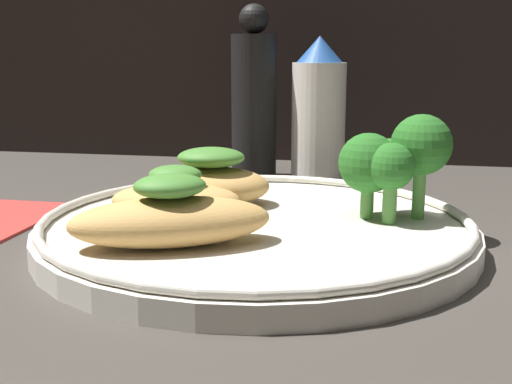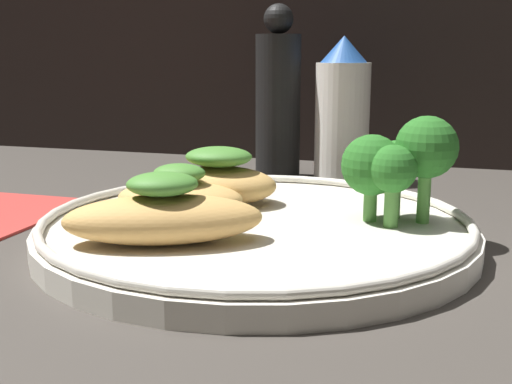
# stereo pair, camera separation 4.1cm
# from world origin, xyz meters

# --- Properties ---
(ground_plane) EXTENTS (1.80, 1.80, 0.01)m
(ground_plane) POSITION_xyz_m (0.00, 0.00, -0.01)
(ground_plane) COLOR #3D3833
(plate) EXTENTS (0.28, 0.28, 0.02)m
(plate) POSITION_xyz_m (0.00, 0.00, 0.01)
(plate) COLOR silver
(plate) RESTS_ON ground_plane
(grilled_meat_front) EXTENTS (0.12, 0.09, 0.04)m
(grilled_meat_front) POSITION_xyz_m (-0.04, -0.06, 0.03)
(grilled_meat_front) COLOR tan
(grilled_meat_front) RESTS_ON plate
(grilled_meat_middle) EXTENTS (0.09, 0.06, 0.03)m
(grilled_meat_middle) POSITION_xyz_m (-0.06, 0.01, 0.03)
(grilled_meat_middle) COLOR tan
(grilled_meat_middle) RESTS_ON plate
(grilled_meat_back) EXTENTS (0.09, 0.07, 0.04)m
(grilled_meat_back) POSITION_xyz_m (-0.04, 0.04, 0.03)
(grilled_meat_back) COLOR tan
(grilled_meat_back) RESTS_ON plate
(broccoli_bunch) EXTENTS (0.07, 0.05, 0.07)m
(broccoli_bunch) POSITION_xyz_m (0.09, 0.03, 0.05)
(broccoli_bunch) COLOR #569942
(broccoli_bunch) RESTS_ON plate
(sauce_bottle) EXTENTS (0.05, 0.05, 0.14)m
(sauce_bottle) POSITION_xyz_m (0.02, 0.22, 0.07)
(sauce_bottle) COLOR white
(sauce_bottle) RESTS_ON ground_plane
(pepper_grinder) EXTENTS (0.04, 0.04, 0.17)m
(pepper_grinder) POSITION_xyz_m (-0.05, 0.22, 0.08)
(pepper_grinder) COLOR black
(pepper_grinder) RESTS_ON ground_plane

